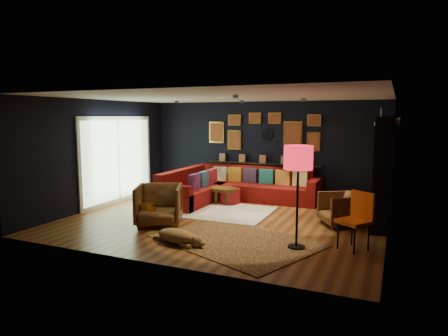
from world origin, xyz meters
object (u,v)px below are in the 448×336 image
at_px(sectional, 230,189).
at_px(gold_stool, 147,214).
at_px(coffee_table, 224,191).
at_px(orange_chair, 357,216).
at_px(dog, 177,233).
at_px(pouf, 230,196).
at_px(floor_lamp, 298,162).
at_px(armchair_left, 159,203).
at_px(armchair_right, 340,208).

distance_m(sectional, gold_stool, 2.90).
distance_m(coffee_table, orange_chair, 4.07).
xyz_separation_m(coffee_table, dog, (0.51, -3.19, -0.16)).
height_order(sectional, pouf, sectional).
height_order(pouf, floor_lamp, floor_lamp).
relative_size(coffee_table, pouf, 1.51).
xyz_separation_m(armchair_left, orange_chair, (3.84, 0.04, 0.12)).
bearing_deg(pouf, armchair_right, -18.35).
relative_size(sectional, pouf, 6.24).
distance_m(gold_stool, dog, 1.40).
height_order(coffee_table, pouf, coffee_table).
bearing_deg(floor_lamp, dog, -162.96).
bearing_deg(orange_chair, gold_stool, -142.71).
bearing_deg(gold_stool, armchair_right, 23.76).
xyz_separation_m(armchair_right, floor_lamp, (-0.48, -1.76, 1.10)).
distance_m(armchair_left, dog, 1.36).
bearing_deg(pouf, orange_chair, -35.43).
distance_m(armchair_right, floor_lamp, 2.13).
bearing_deg(floor_lamp, coffee_table, 133.62).
relative_size(pouf, armchair_right, 0.74).
xyz_separation_m(sectional, armchair_left, (-0.43, -2.69, 0.13)).
xyz_separation_m(orange_chair, dog, (-2.88, -0.97, -0.38)).
relative_size(gold_stool, floor_lamp, 0.27).
distance_m(pouf, gold_stool, 2.63).
bearing_deg(dog, floor_lamp, 28.21).
height_order(coffee_table, dog, coffee_table).
bearing_deg(gold_stool, sectional, 77.45).
bearing_deg(floor_lamp, sectional, 129.56).
bearing_deg(dog, coffee_table, 110.30).
relative_size(sectional, armchair_left, 3.74).
xyz_separation_m(coffee_table, armchair_left, (-0.44, -2.27, 0.11)).
distance_m(coffee_table, gold_stool, 2.50).
bearing_deg(floor_lamp, gold_stool, 176.71).
height_order(sectional, gold_stool, sectional).
bearing_deg(dog, orange_chair, 29.71).
bearing_deg(armchair_left, orange_chair, -23.96).
height_order(sectional, floor_lamp, floor_lamp).
bearing_deg(sectional, armchair_right, -22.83).
xyz_separation_m(pouf, orange_chair, (3.28, -2.33, 0.36)).
bearing_deg(pouf, armchair_left, -103.31).
height_order(orange_chair, dog, orange_chair).
bearing_deg(armchair_left, coffee_table, 54.33).
bearing_deg(armchair_right, dog, -78.43).
distance_m(sectional, floor_lamp, 4.07).
height_order(armchair_left, floor_lamp, floor_lamp).
bearing_deg(gold_stool, armchair_left, 35.55).
relative_size(pouf, orange_chair, 0.57).
distance_m(coffee_table, dog, 3.24).
bearing_deg(floor_lamp, pouf, 131.06).
bearing_deg(orange_chair, dog, -126.84).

